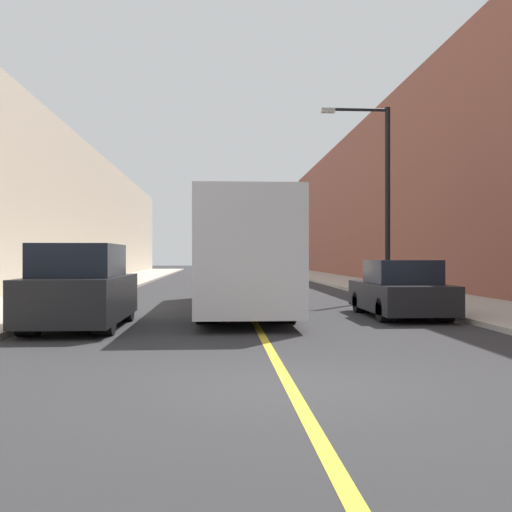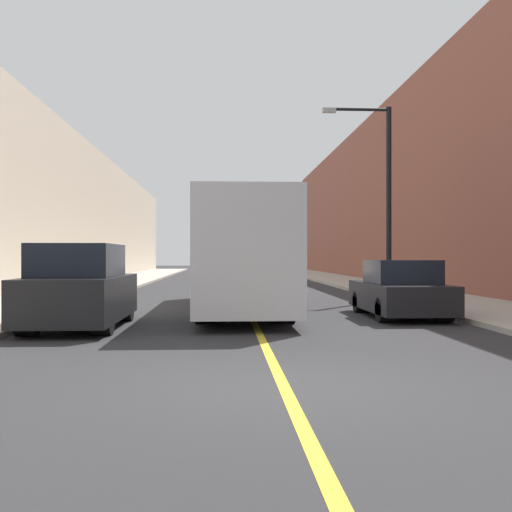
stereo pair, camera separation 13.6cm
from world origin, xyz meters
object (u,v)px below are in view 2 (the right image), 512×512
Objects in this scene: bus at (241,254)px; parked_suv_left at (80,289)px; car_right_near at (400,292)px; street_lamp_right at (383,188)px.

parked_suv_left is (-3.82, -4.45, -0.83)m from bus.
street_lamp_right is at bearing 79.04° from car_right_near.
bus is 4.99m from car_right_near.
bus is 2.66× the size of parked_suv_left.
car_right_near is 0.59× the size of street_lamp_right.
street_lamp_right reaches higher than car_right_near.
street_lamp_right is at bearing 35.59° from bus.
parked_suv_left is at bearing -130.64° from bus.
parked_suv_left is 12.95m from street_lamp_right.
car_right_near is at bearing -100.96° from street_lamp_right.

